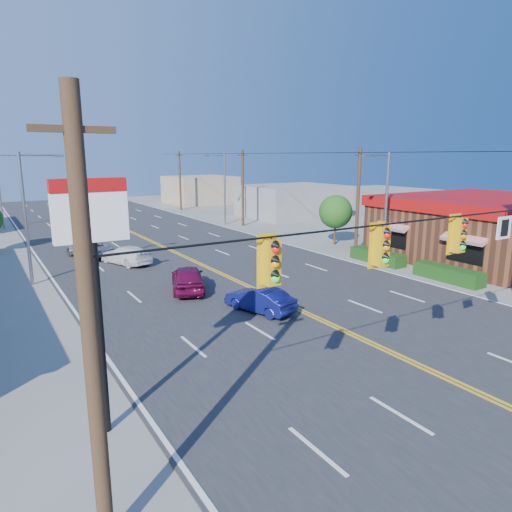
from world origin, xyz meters
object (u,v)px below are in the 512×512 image
signal_span (478,249)px  kfc (485,227)px  car_magenta (188,279)px  car_white (126,256)px  car_blue (260,301)px  car_silver (89,250)px  pizza_hut_sign (93,255)px

signal_span → kfc: size_ratio=1.49×
car_magenta → car_white: (-1.07, 8.62, -0.10)m
car_blue → car_silver: (-4.44, 17.81, -0.01)m
car_white → pizza_hut_sign: bearing=52.8°
kfc → pizza_hut_sign: (-30.90, -8.00, 2.80)m
pizza_hut_sign → car_white: pizza_hut_sign is taller
signal_span → pizza_hut_sign: signal_span is taller
pizza_hut_sign → car_blue: size_ratio=1.79×
car_magenta → car_silver: 12.82m
car_blue → car_silver: car_blue is taller
car_magenta → car_blue: size_ratio=1.16×
kfc → pizza_hut_sign: pizza_hut_sign is taller
car_blue → car_white: 14.18m
car_magenta → pizza_hut_sign: bearing=77.2°
signal_span → car_white: bearing=100.3°
pizza_hut_sign → car_white: 21.64m
kfc → car_white: size_ratio=3.61×
pizza_hut_sign → car_silver: pizza_hut_sign is taller
pizza_hut_sign → car_white: size_ratio=1.52×
kfc → car_silver: kfc is taller
pizza_hut_sign → car_blue: pizza_hut_sign is taller
car_silver → car_white: bearing=96.4°
car_white → car_silver: bearing=-84.9°
car_magenta → car_blue: (1.60, -5.30, -0.13)m
pizza_hut_sign → car_white: (6.48, 20.14, -4.53)m
car_magenta → car_silver: bearing=-56.7°
pizza_hut_sign → car_magenta: pizza_hut_sign is taller
signal_span → car_blue: size_ratio=6.36×
car_silver → kfc: bearing=130.4°
signal_span → car_silver: 29.01m
signal_span → kfc: (20.02, 12.00, -2.51)m
kfc → car_magenta: (-23.34, 3.52, -1.62)m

